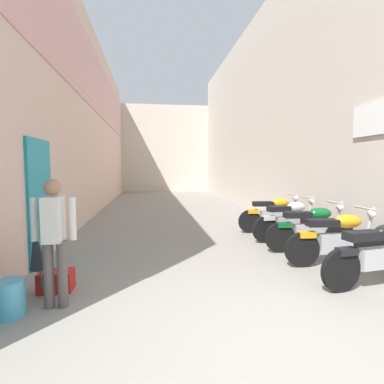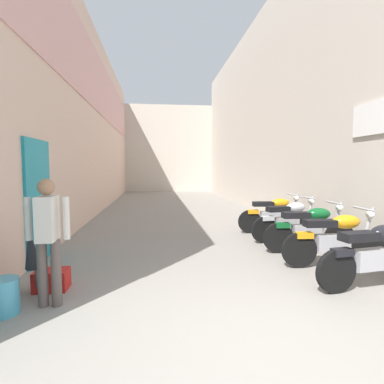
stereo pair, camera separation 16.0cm
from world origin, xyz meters
name	(u,v)px [view 1 (the left image)]	position (x,y,z in m)	size (l,w,h in m)	color
ground_plane	(184,219)	(0.00, 7.64, 0.00)	(35.28, 35.28, 0.00)	gray
building_left	(91,122)	(-3.24, 9.60, 3.38)	(0.45, 19.28, 6.70)	beige
building_right	(258,115)	(3.25, 9.64, 3.82)	(0.45, 19.28, 7.63)	beige
building_far_end	(165,149)	(0.00, 20.28, 3.05)	(9.10, 2.00, 6.09)	beige
motorcycle_nearest	(378,252)	(2.11, 1.56, 0.50)	(1.84, 0.58, 1.04)	black
motorcycle_second	(338,237)	(2.11, 2.49, 0.50)	(1.85, 0.58, 1.04)	black
motorcycle_third	(311,227)	(2.11, 3.37, 0.50)	(1.85, 0.58, 1.04)	black
motorcycle_fourth	(289,219)	(2.11, 4.33, 0.50)	(1.84, 0.58, 1.04)	black
motorcycle_fifth	(274,213)	(2.11, 5.23, 0.50)	(1.85, 0.58, 1.04)	black
pedestrian_by_doorway	(54,233)	(-2.24, 1.53, 0.92)	(0.52, 0.35, 1.57)	#564C47
water_jug_near_door	(9,298)	(-2.70, 1.36, 0.21)	(0.34, 0.34, 0.42)	#4299B7
plastic_crate	(56,281)	(-2.39, 2.04, 0.14)	(0.44, 0.32, 0.28)	red
umbrella_leaning	(36,249)	(-2.52, 1.73, 0.68)	(0.20, 0.35, 0.97)	#4C4C4C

